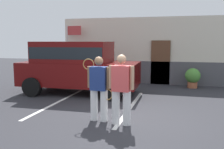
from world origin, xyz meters
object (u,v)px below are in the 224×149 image
parked_suv (77,65)px  potted_plant_by_porch (193,77)px  tennis_player_woman (121,89)px  flag_pole (71,42)px  tennis_player_man (99,88)px

parked_suv → potted_plant_by_porch: bearing=26.7°
tennis_player_woman → flag_pole: 7.22m
potted_plant_by_porch → flag_pole: bearing=177.4°
tennis_player_man → tennis_player_woman: size_ratio=0.96×
tennis_player_man → potted_plant_by_porch: 6.11m
flag_pole → tennis_player_woman: bearing=-56.1°
parked_suv → tennis_player_woman: (2.52, -3.23, -0.24)m
parked_suv → potted_plant_by_porch: size_ratio=5.30×
tennis_player_woman → parked_suv: bearing=-46.2°
tennis_player_woman → potted_plant_by_porch: tennis_player_woman is taller
tennis_player_man → potted_plant_by_porch: bearing=-111.5°
tennis_player_man → flag_pole: flag_pole is taller
tennis_player_woman → flag_pole: (-3.98, 5.92, 1.10)m
tennis_player_man → tennis_player_woman: tennis_player_woman is taller
parked_suv → potted_plant_by_porch: (4.49, 2.42, -0.66)m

